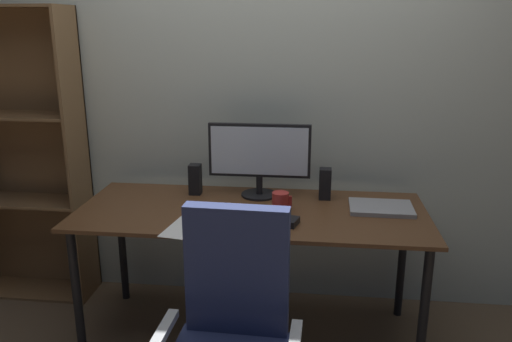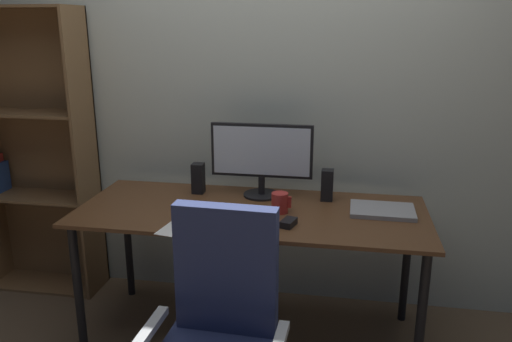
% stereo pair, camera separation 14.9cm
% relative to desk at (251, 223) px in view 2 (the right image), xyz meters
% --- Properties ---
extents(ground_plane, '(12.00, 12.00, 0.00)m').
position_rel_desk_xyz_m(ground_plane, '(0.00, 0.00, -0.67)').
color(ground_plane, brown).
extents(back_wall, '(6.40, 0.10, 2.60)m').
position_rel_desk_xyz_m(back_wall, '(0.00, 0.54, 0.63)').
color(back_wall, beige).
rests_on(back_wall, ground).
extents(desk, '(1.79, 0.73, 0.74)m').
position_rel_desk_xyz_m(desk, '(0.00, 0.00, 0.00)').
color(desk, '#56351E').
rests_on(desk, ground).
extents(monitor, '(0.56, 0.20, 0.41)m').
position_rel_desk_xyz_m(monitor, '(0.02, 0.22, 0.31)').
color(monitor, black).
rests_on(monitor, desk).
extents(keyboard, '(0.29, 0.11, 0.02)m').
position_rel_desk_xyz_m(keyboard, '(-0.01, -0.17, 0.08)').
color(keyboard, '#B7BABC').
rests_on(keyboard, desk).
extents(mouse, '(0.08, 0.11, 0.03)m').
position_rel_desk_xyz_m(mouse, '(0.21, -0.19, 0.09)').
color(mouse, black).
rests_on(mouse, desk).
extents(coffee_mug, '(0.10, 0.08, 0.10)m').
position_rel_desk_xyz_m(coffee_mug, '(0.15, -0.01, 0.13)').
color(coffee_mug, '#B72D28').
rests_on(coffee_mug, desk).
extents(laptop, '(0.32, 0.24, 0.02)m').
position_rel_desk_xyz_m(laptop, '(0.66, 0.07, 0.09)').
color(laptop, '#99999E').
rests_on(laptop, desk).
extents(speaker_left, '(0.06, 0.07, 0.17)m').
position_rel_desk_xyz_m(speaker_left, '(-0.34, 0.22, 0.16)').
color(speaker_left, black).
rests_on(speaker_left, desk).
extents(speaker_right, '(0.06, 0.07, 0.17)m').
position_rel_desk_xyz_m(speaker_right, '(0.38, 0.22, 0.16)').
color(speaker_right, black).
rests_on(speaker_right, desk).
extents(paper_sheet, '(0.26, 0.33, 0.00)m').
position_rel_desk_xyz_m(paper_sheet, '(-0.25, -0.27, 0.08)').
color(paper_sheet, white).
rests_on(paper_sheet, desk).
extents(bookshelf, '(0.72, 0.28, 1.76)m').
position_rel_desk_xyz_m(bookshelf, '(-1.44, 0.37, 0.21)').
color(bookshelf, brown).
rests_on(bookshelf, ground).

